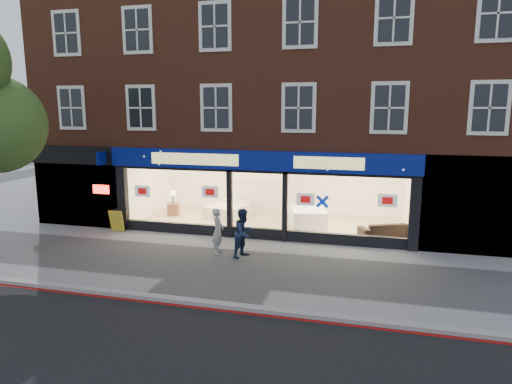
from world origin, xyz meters
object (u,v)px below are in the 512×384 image
at_px(pedestrian_grey, 218,231).
at_px(pedestrian_blue, 244,233).
at_px(a_board, 118,220).
at_px(mattress_stack, 308,217).
at_px(sofa, 385,230).
at_px(display_bed, 229,209).

xyz_separation_m(pedestrian_grey, pedestrian_blue, (0.93, -0.14, 0.04)).
xyz_separation_m(a_board, pedestrian_blue, (5.67, -1.76, 0.37)).
bearing_deg(a_board, pedestrian_blue, -18.67).
distance_m(mattress_stack, a_board, 7.59).
relative_size(mattress_stack, pedestrian_blue, 1.23).
bearing_deg(a_board, sofa, 6.76).
height_order(a_board, pedestrian_blue, pedestrian_blue).
bearing_deg(display_bed, pedestrian_grey, -61.87).
bearing_deg(sofa, mattress_stack, -43.56).
distance_m(mattress_stack, pedestrian_grey, 4.81).
xyz_separation_m(sofa, a_board, (-10.17, -1.46, 0.06)).
xyz_separation_m(mattress_stack, pedestrian_grey, (-2.43, -4.13, 0.34)).
bearing_deg(pedestrian_blue, a_board, 96.63).
distance_m(a_board, pedestrian_blue, 5.95).
xyz_separation_m(display_bed, sofa, (6.57, -1.64, -0.03)).
distance_m(sofa, pedestrian_grey, 6.26).
relative_size(sofa, pedestrian_grey, 1.22).
height_order(display_bed, a_board, display_bed).
xyz_separation_m(mattress_stack, pedestrian_blue, (-1.50, -4.27, 0.37)).
height_order(display_bed, pedestrian_blue, pedestrian_blue).
height_order(a_board, pedestrian_grey, pedestrian_grey).
bearing_deg(pedestrian_grey, a_board, 68.72).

